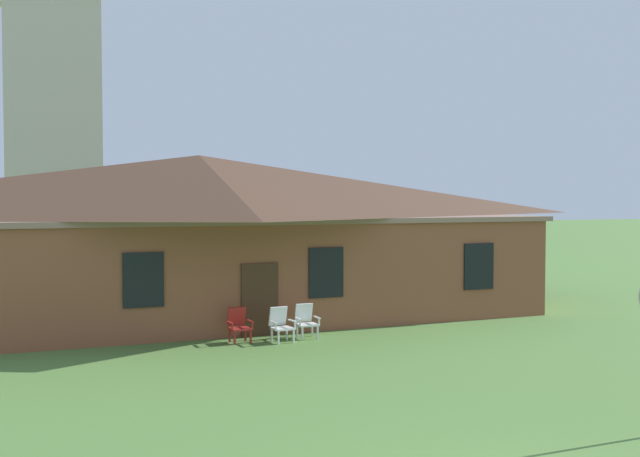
{
  "coord_description": "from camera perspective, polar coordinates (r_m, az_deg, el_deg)",
  "views": [
    {
      "loc": [
        -5.75,
        -7.04,
        4.0
      ],
      "look_at": [
        0.42,
        8.33,
        3.31
      ],
      "focal_mm": 41.98,
      "sensor_mm": 36.0,
      "label": 1
    }
  ],
  "objects": [
    {
      "name": "dome_tower",
      "position": [
        43.62,
        -19.76,
        9.53
      ],
      "size": [
        5.18,
        5.18,
        20.72
      ],
      "color": "beige",
      "rests_on": "ground"
    },
    {
      "name": "lawn_chair_left_end",
      "position": [
        21.48,
        -1.08,
        -6.99
      ],
      "size": [
        0.65,
        0.67,
        0.96
      ],
      "color": "white",
      "rests_on": "ground"
    },
    {
      "name": "lawn_chair_by_porch",
      "position": [
        20.94,
        -6.23,
        -7.25
      ],
      "size": [
        0.66,
        0.69,
        0.96
      ],
      "color": "maroon",
      "rests_on": "ground"
    },
    {
      "name": "brick_building",
      "position": [
        26.21,
        -9.17,
        -0.31
      ],
      "size": [
        22.3,
        10.4,
        5.45
      ],
      "color": "brown",
      "rests_on": "ground"
    },
    {
      "name": "lawn_chair_near_door",
      "position": [
        20.9,
        -3.01,
        -7.26
      ],
      "size": [
        0.68,
        0.72,
        0.96
      ],
      "color": "white",
      "rests_on": "ground"
    }
  ]
}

